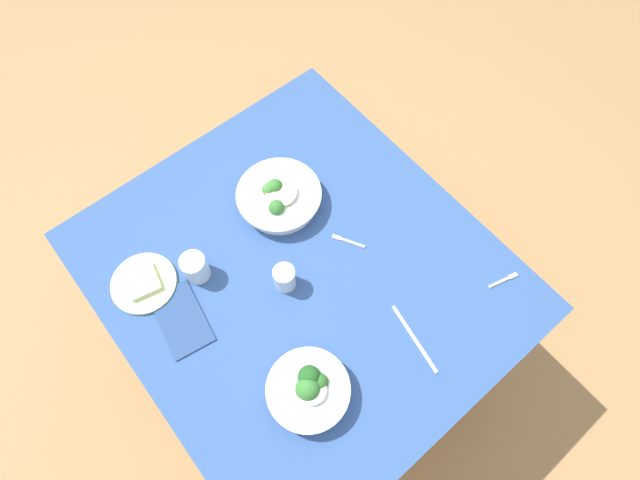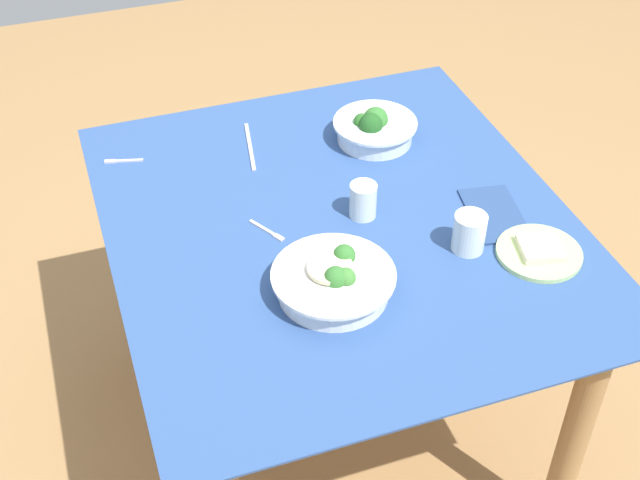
{
  "view_description": "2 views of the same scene",
  "coord_description": "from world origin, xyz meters",
  "px_view_note": "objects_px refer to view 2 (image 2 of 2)",
  "views": [
    {
      "loc": [
        -0.48,
        0.32,
        2.18
      ],
      "look_at": [
        0.04,
        -0.11,
        0.78
      ],
      "focal_mm": 28.19,
      "sensor_mm": 36.0,
      "label": 1
    },
    {
      "loc": [
        1.49,
        -0.56,
        2.07
      ],
      "look_at": [
        0.05,
        -0.07,
        0.78
      ],
      "focal_mm": 48.44,
      "sensor_mm": 36.0,
      "label": 2
    }
  ],
  "objects_px": {
    "water_glass_side": "(363,200)",
    "table_knife_left": "(250,146)",
    "fork_by_far_bowl": "(122,161)",
    "bread_side_plate": "(539,252)",
    "water_glass_center": "(469,233)",
    "fork_by_near_bowl": "(268,231)",
    "broccoli_bowl_near": "(334,281)",
    "napkin_folded_upper": "(495,214)",
    "broccoli_bowl_far": "(374,129)"
  },
  "relations": [
    {
      "from": "water_glass_side",
      "to": "table_knife_left",
      "type": "relative_size",
      "value": 0.4
    },
    {
      "from": "table_knife_left",
      "to": "fork_by_far_bowl",
      "type": "bearing_deg",
      "value": -87.51
    },
    {
      "from": "bread_side_plate",
      "to": "water_glass_center",
      "type": "relative_size",
      "value": 2.09
    },
    {
      "from": "fork_by_near_bowl",
      "to": "table_knife_left",
      "type": "bearing_deg",
      "value": 141.83
    },
    {
      "from": "broccoli_bowl_near",
      "to": "fork_by_far_bowl",
      "type": "height_order",
      "value": "broccoli_bowl_near"
    },
    {
      "from": "broccoli_bowl_near",
      "to": "water_glass_center",
      "type": "xyz_separation_m",
      "value": [
        -0.04,
        0.34,
        0.01
      ]
    },
    {
      "from": "broccoli_bowl_near",
      "to": "water_glass_side",
      "type": "relative_size",
      "value": 3.06
    },
    {
      "from": "broccoli_bowl_near",
      "to": "fork_by_near_bowl",
      "type": "relative_size",
      "value": 2.73
    },
    {
      "from": "water_glass_center",
      "to": "napkin_folded_upper",
      "type": "relative_size",
      "value": 0.44
    },
    {
      "from": "water_glass_center",
      "to": "fork_by_near_bowl",
      "type": "distance_m",
      "value": 0.46
    },
    {
      "from": "fork_by_near_bowl",
      "to": "table_knife_left",
      "type": "height_order",
      "value": "same"
    },
    {
      "from": "water_glass_center",
      "to": "fork_by_far_bowl",
      "type": "distance_m",
      "value": 0.92
    },
    {
      "from": "broccoli_bowl_near",
      "to": "fork_by_far_bowl",
      "type": "xyz_separation_m",
      "value": [
        -0.64,
        -0.35,
        -0.03
      ]
    },
    {
      "from": "table_knife_left",
      "to": "fork_by_near_bowl",
      "type": "bearing_deg",
      "value": 1.29
    },
    {
      "from": "water_glass_center",
      "to": "broccoli_bowl_far",
      "type": "bearing_deg",
      "value": -175.4
    },
    {
      "from": "bread_side_plate",
      "to": "napkin_folded_upper",
      "type": "height_order",
      "value": "bread_side_plate"
    },
    {
      "from": "broccoli_bowl_near",
      "to": "broccoli_bowl_far",
      "type": "bearing_deg",
      "value": 150.0
    },
    {
      "from": "broccoli_bowl_near",
      "to": "table_knife_left",
      "type": "relative_size",
      "value": 1.22
    },
    {
      "from": "broccoli_bowl_near",
      "to": "table_knife_left",
      "type": "height_order",
      "value": "broccoli_bowl_near"
    },
    {
      "from": "bread_side_plate",
      "to": "broccoli_bowl_far",
      "type": "bearing_deg",
      "value": -161.83
    },
    {
      "from": "fork_by_far_bowl",
      "to": "napkin_folded_upper",
      "type": "distance_m",
      "value": 0.96
    },
    {
      "from": "broccoli_bowl_far",
      "to": "water_glass_side",
      "type": "xyz_separation_m",
      "value": [
        0.29,
        -0.14,
        0.01
      ]
    },
    {
      "from": "water_glass_side",
      "to": "fork_by_near_bowl",
      "type": "xyz_separation_m",
      "value": [
        -0.01,
        -0.23,
        -0.04
      ]
    },
    {
      "from": "water_glass_center",
      "to": "table_knife_left",
      "type": "distance_m",
      "value": 0.67
    },
    {
      "from": "water_glass_side",
      "to": "napkin_folded_upper",
      "type": "bearing_deg",
      "value": 70.93
    },
    {
      "from": "broccoli_bowl_near",
      "to": "napkin_folded_upper",
      "type": "relative_size",
      "value": 1.28
    },
    {
      "from": "broccoli_bowl_near",
      "to": "table_knife_left",
      "type": "distance_m",
      "value": 0.6
    },
    {
      "from": "water_glass_side",
      "to": "bread_side_plate",
      "type": "bearing_deg",
      "value": 50.75
    },
    {
      "from": "broccoli_bowl_near",
      "to": "fork_by_near_bowl",
      "type": "xyz_separation_m",
      "value": [
        -0.24,
        -0.08,
        -0.03
      ]
    },
    {
      "from": "broccoli_bowl_near",
      "to": "bread_side_plate",
      "type": "bearing_deg",
      "value": 85.8
    },
    {
      "from": "fork_by_near_bowl",
      "to": "table_knife_left",
      "type": "relative_size",
      "value": 0.45
    },
    {
      "from": "fork_by_far_bowl",
      "to": "table_knife_left",
      "type": "xyz_separation_m",
      "value": [
        0.04,
        0.33,
        -0.0
      ]
    },
    {
      "from": "bread_side_plate",
      "to": "fork_by_far_bowl",
      "type": "distance_m",
      "value": 1.07
    },
    {
      "from": "broccoli_bowl_far",
      "to": "bread_side_plate",
      "type": "distance_m",
      "value": 0.58
    },
    {
      "from": "napkin_folded_upper",
      "to": "table_knife_left",
      "type": "bearing_deg",
      "value": -134.53
    },
    {
      "from": "bread_side_plate",
      "to": "table_knife_left",
      "type": "bearing_deg",
      "value": -141.46
    },
    {
      "from": "broccoli_bowl_far",
      "to": "fork_by_near_bowl",
      "type": "xyz_separation_m",
      "value": [
        0.28,
        -0.38,
        -0.04
      ]
    },
    {
      "from": "water_glass_center",
      "to": "napkin_folded_upper",
      "type": "xyz_separation_m",
      "value": [
        -0.09,
        0.12,
        -0.04
      ]
    },
    {
      "from": "broccoli_bowl_far",
      "to": "fork_by_near_bowl",
      "type": "height_order",
      "value": "broccoli_bowl_far"
    },
    {
      "from": "broccoli_bowl_far",
      "to": "napkin_folded_upper",
      "type": "distance_m",
      "value": 0.42
    },
    {
      "from": "napkin_folded_upper",
      "to": "fork_by_far_bowl",
      "type": "bearing_deg",
      "value": -122.36
    },
    {
      "from": "broccoli_bowl_far",
      "to": "napkin_folded_upper",
      "type": "height_order",
      "value": "broccoli_bowl_far"
    },
    {
      "from": "fork_by_far_bowl",
      "to": "table_knife_left",
      "type": "bearing_deg",
      "value": -172.65
    },
    {
      "from": "broccoli_bowl_far",
      "to": "water_glass_center",
      "type": "height_order",
      "value": "broccoli_bowl_far"
    },
    {
      "from": "fork_by_near_bowl",
      "to": "table_knife_left",
      "type": "xyz_separation_m",
      "value": [
        -0.35,
        0.05,
        -0.0
      ]
    },
    {
      "from": "broccoli_bowl_far",
      "to": "bread_side_plate",
      "type": "bearing_deg",
      "value": 18.17
    },
    {
      "from": "water_glass_center",
      "to": "broccoli_bowl_near",
      "type": "bearing_deg",
      "value": -83.46
    },
    {
      "from": "fork_by_near_bowl",
      "to": "napkin_folded_upper",
      "type": "distance_m",
      "value": 0.54
    },
    {
      "from": "fork_by_near_bowl",
      "to": "napkin_folded_upper",
      "type": "height_order",
      "value": "napkin_folded_upper"
    },
    {
      "from": "broccoli_bowl_near",
      "to": "table_knife_left",
      "type": "bearing_deg",
      "value": -177.86
    }
  ]
}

